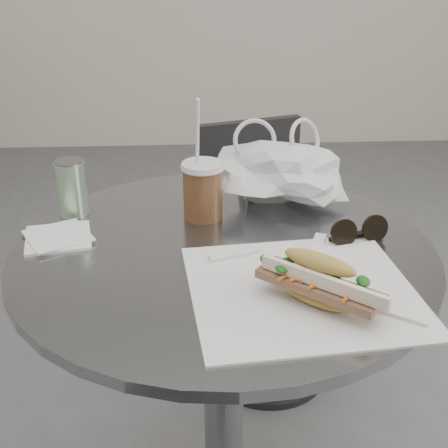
{
  "coord_description": "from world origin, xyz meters",
  "views": [
    {
      "loc": [
        -0.05,
        -0.78,
        1.26
      ],
      "look_at": [
        0.0,
        0.2,
        0.79
      ],
      "focal_mm": 50.0,
      "sensor_mm": 36.0,
      "label": 1
    }
  ],
  "objects_px": {
    "iced_coffee": "(203,189)",
    "drink_can": "(71,188)",
    "cafe_table": "(224,371)",
    "sunglasses": "(359,232)",
    "chair_far": "(265,271)",
    "banh_mi": "(319,281)"
  },
  "relations": [
    {
      "from": "cafe_table",
      "to": "iced_coffee",
      "type": "xyz_separation_m",
      "value": [
        -0.03,
        0.14,
        0.33
      ]
    },
    {
      "from": "cafe_table",
      "to": "banh_mi",
      "type": "bearing_deg",
      "value": -54.81
    },
    {
      "from": "banh_mi",
      "to": "iced_coffee",
      "type": "relative_size",
      "value": 0.99
    },
    {
      "from": "iced_coffee",
      "to": "sunglasses",
      "type": "distance_m",
      "value": 0.31
    },
    {
      "from": "banh_mi",
      "to": "sunglasses",
      "type": "height_order",
      "value": "banh_mi"
    },
    {
      "from": "iced_coffee",
      "to": "drink_can",
      "type": "distance_m",
      "value": 0.26
    },
    {
      "from": "drink_can",
      "to": "cafe_table",
      "type": "bearing_deg",
      "value": -29.68
    },
    {
      "from": "chair_far",
      "to": "iced_coffee",
      "type": "relative_size",
      "value": 3.12
    },
    {
      "from": "chair_far",
      "to": "sunglasses",
      "type": "height_order",
      "value": "sunglasses"
    },
    {
      "from": "cafe_table",
      "to": "banh_mi",
      "type": "height_order",
      "value": "banh_mi"
    },
    {
      "from": "drink_can",
      "to": "banh_mi",
      "type": "bearing_deg",
      "value": -39.9
    },
    {
      "from": "chair_far",
      "to": "drink_can",
      "type": "xyz_separation_m",
      "value": [
        -0.45,
        -0.44,
        0.46
      ]
    },
    {
      "from": "iced_coffee",
      "to": "chair_far",
      "type": "bearing_deg",
      "value": 68.11
    },
    {
      "from": "chair_far",
      "to": "drink_can",
      "type": "bearing_deg",
      "value": 27.88
    },
    {
      "from": "cafe_table",
      "to": "drink_can",
      "type": "xyz_separation_m",
      "value": [
        -0.29,
        0.17,
        0.33
      ]
    },
    {
      "from": "chair_far",
      "to": "sunglasses",
      "type": "xyz_separation_m",
      "value": [
        0.09,
        -0.59,
        0.42
      ]
    },
    {
      "from": "cafe_table",
      "to": "chair_far",
      "type": "relative_size",
      "value": 1.01
    },
    {
      "from": "sunglasses",
      "to": "drink_can",
      "type": "bearing_deg",
      "value": 150.41
    },
    {
      "from": "cafe_table",
      "to": "iced_coffee",
      "type": "relative_size",
      "value": 3.14
    },
    {
      "from": "chair_far",
      "to": "iced_coffee",
      "type": "bearing_deg",
      "value": 51.44
    },
    {
      "from": "iced_coffee",
      "to": "sunglasses",
      "type": "xyz_separation_m",
      "value": [
        0.28,
        -0.12,
        -0.04
      ]
    },
    {
      "from": "iced_coffee",
      "to": "drink_can",
      "type": "xyz_separation_m",
      "value": [
        -0.26,
        0.03,
        -0.0
      ]
    }
  ]
}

